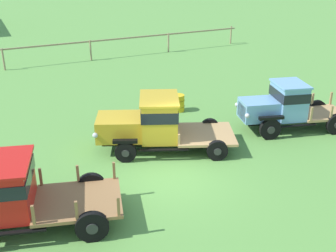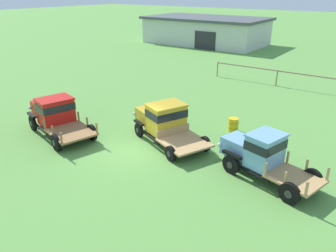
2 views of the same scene
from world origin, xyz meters
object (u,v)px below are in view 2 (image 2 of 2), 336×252
vintage_truck_second_in_line (164,120)px  oil_drum_beside_row (233,125)px  vintage_truck_foreground_near (55,113)px  vintage_truck_midrow_center (261,153)px  farm_shed (206,30)px

vintage_truck_second_in_line → oil_drum_beside_row: bearing=50.4°
vintage_truck_foreground_near → vintage_truck_midrow_center: (11.54, 2.20, -0.03)m
farm_shed → vintage_truck_foreground_near: (9.27, -33.90, -0.82)m
vintage_truck_second_in_line → oil_drum_beside_row: size_ratio=7.02×
oil_drum_beside_row → farm_shed: bearing=122.5°
farm_shed → vintage_truck_second_in_line: (15.04, -31.06, -0.84)m
farm_shed → vintage_truck_second_in_line: farm_shed is taller
vintage_truck_foreground_near → vintage_truck_second_in_line: bearing=26.2°
vintage_truck_midrow_center → farm_shed: bearing=123.3°
farm_shed → vintage_truck_midrow_center: farm_shed is taller
vintage_truck_foreground_near → oil_drum_beside_row: 10.44m
vintage_truck_second_in_line → vintage_truck_midrow_center: size_ratio=1.15×
vintage_truck_foreground_near → farm_shed: bearing=105.3°
farm_shed → vintage_truck_second_in_line: size_ratio=3.08×
oil_drum_beside_row → vintage_truck_second_in_line: bearing=-129.6°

